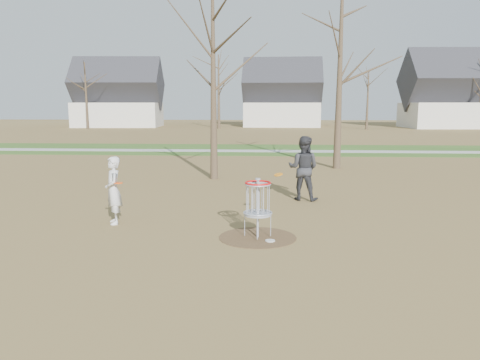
% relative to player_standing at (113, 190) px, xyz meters
% --- Properties ---
extents(ground, '(160.00, 160.00, 0.00)m').
position_rel_player_standing_xyz_m(ground, '(3.72, -1.06, -0.87)').
color(ground, brown).
rests_on(ground, ground).
extents(green_band, '(160.00, 8.00, 0.01)m').
position_rel_player_standing_xyz_m(green_band, '(3.72, 19.94, -0.86)').
color(green_band, '#2D5119').
rests_on(green_band, ground).
extents(footpath, '(160.00, 1.50, 0.01)m').
position_rel_player_standing_xyz_m(footpath, '(3.72, 18.94, -0.85)').
color(footpath, '#9E9E99').
rests_on(footpath, green_band).
extents(dirt_circle, '(1.80, 1.80, 0.01)m').
position_rel_player_standing_xyz_m(dirt_circle, '(3.72, -1.06, -0.86)').
color(dirt_circle, '#47331E').
rests_on(dirt_circle, ground).
extents(player_standing, '(0.64, 0.75, 1.74)m').
position_rel_player_standing_xyz_m(player_standing, '(0.00, 0.00, 0.00)').
color(player_standing, silver).
rests_on(player_standing, ground).
extents(player_throwing, '(1.18, 1.03, 2.06)m').
position_rel_player_standing_xyz_m(player_throwing, '(5.07, 3.33, 0.16)').
color(player_throwing, '#2E2F33').
rests_on(player_throwing, ground).
extents(disc_grounded, '(0.22, 0.22, 0.02)m').
position_rel_player_standing_xyz_m(disc_grounded, '(4.01, -1.36, -0.85)').
color(disc_grounded, silver).
rests_on(disc_grounded, dirt_circle).
extents(discs_in_play, '(4.23, 0.55, 0.26)m').
position_rel_player_standing_xyz_m(discs_in_play, '(2.30, -0.03, 0.34)').
color(discs_in_play, orange).
rests_on(discs_in_play, ground).
extents(disc_golf_basket, '(0.64, 0.64, 1.35)m').
position_rel_player_standing_xyz_m(disc_golf_basket, '(3.72, -1.06, 0.05)').
color(disc_golf_basket, '#9EA3AD').
rests_on(disc_golf_basket, ground).
extents(bare_trees, '(52.62, 44.98, 9.00)m').
position_rel_player_standing_xyz_m(bare_trees, '(5.50, 34.73, 4.48)').
color(bare_trees, '#382B1E').
rests_on(bare_trees, ground).
extents(houses_row, '(56.51, 10.01, 7.26)m').
position_rel_player_standing_xyz_m(houses_row, '(8.04, 51.50, 2.65)').
color(houses_row, silver).
rests_on(houses_row, ground).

